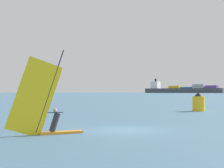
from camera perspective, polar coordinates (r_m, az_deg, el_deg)
name	(u,v)px	position (r m, az deg, el deg)	size (l,w,h in m)	color
ground_plane	(126,130)	(17.47, 2.65, -8.79)	(4000.00, 4000.00, 0.00)	#476B84
windsurfer	(45,110)	(15.94, -12.64, -4.87)	(3.05, 3.04, 4.61)	orange
cargo_ship	(183,89)	(621.30, 13.37, -1.00)	(158.48, 48.12, 30.12)	#3F444C
channel_buoy	(199,103)	(35.70, 16.21, -3.42)	(1.38, 1.38, 2.19)	yellow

